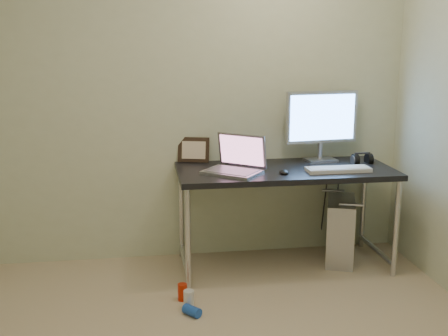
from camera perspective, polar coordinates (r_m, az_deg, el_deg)
wall_back at (r=4.20m, az=-4.98°, el=7.31°), size 3.50×0.02×2.50m
desk at (r=4.09m, az=6.21°, el=-1.14°), size 1.55×0.68×0.75m
tower_computer at (r=4.39m, az=11.71°, el=-6.17°), size 0.34×0.50×0.51m
cable_a at (r=4.54m, az=10.18°, el=-3.35°), size 0.01×0.16×0.69m
cable_b at (r=4.56m, az=11.33°, el=-3.60°), size 0.02×0.11×0.71m
can_red at (r=3.74m, az=-4.24°, el=-12.46°), size 0.08×0.08×0.11m
can_white at (r=3.63m, az=-3.59°, el=-13.21°), size 0.09×0.09×0.12m
can_blue at (r=3.56m, az=-3.27°, el=-14.29°), size 0.12×0.13×0.06m
laptop at (r=3.93m, az=1.22°, el=0.46°), size 0.48×0.47×0.26m
monitor at (r=4.31m, az=9.91°, el=4.78°), size 0.57×0.19×0.53m
keyboard at (r=4.04m, az=11.53°, el=-0.14°), size 0.45×0.15×0.03m
mouse_right at (r=4.15m, az=14.02°, el=0.15°), size 0.07×0.11×0.04m
mouse_left at (r=3.91m, az=6.11°, el=-0.32°), size 0.07×0.11×0.03m
headphones at (r=4.34m, az=13.85°, el=0.84°), size 0.16×0.10×0.10m
picture_frame at (r=4.24m, az=-3.11°, el=1.86°), size 0.25×0.13×0.19m
webcam at (r=4.21m, az=0.86°, el=1.67°), size 0.04×0.03×0.12m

